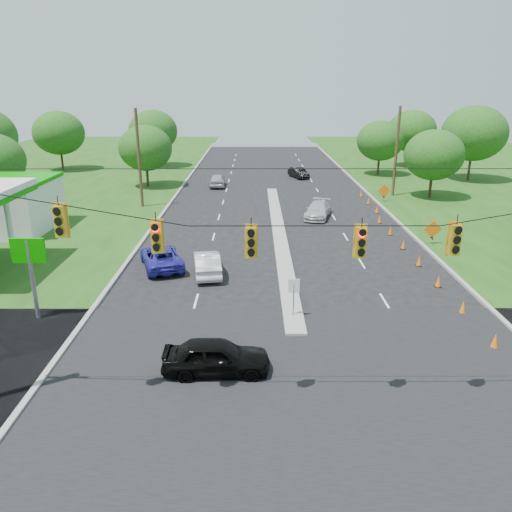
{
  "coord_description": "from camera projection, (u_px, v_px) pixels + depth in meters",
  "views": [
    {
      "loc": [
        -1.89,
        -16.2,
        10.75
      ],
      "look_at": [
        -1.82,
        7.24,
        2.8
      ],
      "focal_mm": 35.0,
      "sensor_mm": 36.0,
      "label": 1
    }
  ],
  "objects": [
    {
      "name": "ground",
      "position": [
        305.0,
        388.0,
        18.8
      ],
      "size": [
        160.0,
        160.0,
        0.0
      ],
      "primitive_type": "plane",
      "color": "black",
      "rests_on": "ground"
    },
    {
      "name": "cross_street",
      "position": [
        305.0,
        388.0,
        18.8
      ],
      "size": [
        160.0,
        14.0,
        0.02
      ],
      "primitive_type": "cube",
      "color": "black",
      "rests_on": "ground"
    },
    {
      "name": "curb_left",
      "position": [
        168.0,
        207.0,
        47.18
      ],
      "size": [
        0.25,
        110.0,
        0.16
      ],
      "primitive_type": "cube",
      "color": "gray",
      "rests_on": "ground"
    },
    {
      "name": "curb_right",
      "position": [
        381.0,
        207.0,
        47.23
      ],
      "size": [
        0.25,
        110.0,
        0.16
      ],
      "primitive_type": "cube",
      "color": "gray",
      "rests_on": "ground"
    },
    {
      "name": "median",
      "position": [
        279.0,
        233.0,
        38.68
      ],
      "size": [
        1.0,
        34.0,
        0.18
      ],
      "primitive_type": "cube",
      "color": "gray",
      "rests_on": "ground"
    },
    {
      "name": "median_sign",
      "position": [
        294.0,
        290.0,
        24.01
      ],
      "size": [
        0.55,
        0.06,
        2.05
      ],
      "color": "gray",
      "rests_on": "ground"
    },
    {
      "name": "signal_span",
      "position": [
        311.0,
        274.0,
        16.25
      ],
      "size": [
        25.6,
        0.32,
        9.0
      ],
      "color": "#422D1C",
      "rests_on": "ground"
    },
    {
      "name": "utility_pole_far_left",
      "position": [
        139.0,
        159.0,
        45.73
      ],
      "size": [
        0.28,
        0.28,
        9.0
      ],
      "primitive_type": "cylinder",
      "color": "#422D1C",
      "rests_on": "ground"
    },
    {
      "name": "utility_pole_far_right",
      "position": [
        396.0,
        152.0,
        50.53
      ],
      "size": [
        0.28,
        0.28,
        9.0
      ],
      "primitive_type": "cylinder",
      "color": "#422D1C",
      "rests_on": "ground"
    },
    {
      "name": "cone_0",
      "position": [
        495.0,
        341.0,
        21.55
      ],
      "size": [
        0.32,
        0.32,
        0.7
      ],
      "primitive_type": "cone",
      "color": "orange",
      "rests_on": "ground"
    },
    {
      "name": "cone_1",
      "position": [
        463.0,
        307.0,
        24.86
      ],
      "size": [
        0.32,
        0.32,
        0.7
      ],
      "primitive_type": "cone",
      "color": "orange",
      "rests_on": "ground"
    },
    {
      "name": "cone_2",
      "position": [
        438.0,
        281.0,
        28.18
      ],
      "size": [
        0.32,
        0.32,
        0.7
      ],
      "primitive_type": "cone",
      "color": "orange",
      "rests_on": "ground"
    },
    {
      "name": "cone_3",
      "position": [
        419.0,
        261.0,
        31.49
      ],
      "size": [
        0.32,
        0.32,
        0.7
      ],
      "primitive_type": "cone",
      "color": "orange",
      "rests_on": "ground"
    },
    {
      "name": "cone_4",
      "position": [
        403.0,
        244.0,
        34.81
      ],
      "size": [
        0.32,
        0.32,
        0.7
      ],
      "primitive_type": "cone",
      "color": "orange",
      "rests_on": "ground"
    },
    {
      "name": "cone_5",
      "position": [
        390.0,
        231.0,
        38.12
      ],
      "size": [
        0.32,
        0.32,
        0.7
      ],
      "primitive_type": "cone",
      "color": "orange",
      "rests_on": "ground"
    },
    {
      "name": "cone_6",
      "position": [
        380.0,
        219.0,
        41.44
      ],
      "size": [
        0.32,
        0.32,
        0.7
      ],
      "primitive_type": "cone",
      "color": "orange",
      "rests_on": "ground"
    },
    {
      "name": "cone_7",
      "position": [
        377.0,
        209.0,
        44.75
      ],
      "size": [
        0.32,
        0.32,
        0.7
      ],
      "primitive_type": "cone",
      "color": "orange",
      "rests_on": "ground"
    },
    {
      "name": "cone_8",
      "position": [
        369.0,
        201.0,
        48.07
      ],
      "size": [
        0.32,
        0.32,
        0.7
      ],
      "primitive_type": "cone",
      "color": "orange",
      "rests_on": "ground"
    },
    {
      "name": "cone_9",
      "position": [
        361.0,
        193.0,
        51.38
      ],
      "size": [
        0.32,
        0.32,
        0.7
      ],
      "primitive_type": "cone",
      "color": "orange",
      "rests_on": "ground"
    },
    {
      "name": "work_sign_1",
      "position": [
        432.0,
        230.0,
        35.52
      ],
      "size": [
        1.27,
        0.58,
        1.37
      ],
      "color": "black",
      "rests_on": "ground"
    },
    {
      "name": "work_sign_2",
      "position": [
        384.0,
        191.0,
        48.78
      ],
      "size": [
        1.27,
        0.58,
        1.37
      ],
      "color": "black",
      "rests_on": "ground"
    },
    {
      "name": "tree_4",
      "position": [
        59.0,
        133.0,
        66.37
      ],
      "size": [
        6.72,
        6.72,
        7.84
      ],
      "color": "black",
      "rests_on": "ground"
    },
    {
      "name": "tree_5",
      "position": [
        145.0,
        148.0,
        55.25
      ],
      "size": [
        5.88,
        5.88,
        6.86
      ],
      "color": "black",
      "rests_on": "ground"
    },
    {
      "name": "tree_6",
      "position": [
        153.0,
        131.0,
        69.24
      ],
      "size": [
        6.72,
        6.72,
        7.84
      ],
      "color": "black",
      "rests_on": "ground"
    },
    {
      "name": "tree_9",
      "position": [
        434.0,
        155.0,
        49.64
      ],
      "size": [
        5.88,
        5.88,
        6.86
      ],
      "color": "black",
      "rests_on": "ground"
    },
    {
      "name": "tree_10",
      "position": [
        474.0,
        133.0,
        58.74
      ],
      "size": [
        7.56,
        7.56,
        8.82
      ],
      "color": "black",
      "rests_on": "ground"
    },
    {
      "name": "tree_11",
      "position": [
        412.0,
        131.0,
        69.34
      ],
      "size": [
        6.72,
        6.72,
        7.84
      ],
      "color": "black",
      "rests_on": "ground"
    },
    {
      "name": "tree_12",
      "position": [
        380.0,
        141.0,
        62.9
      ],
      "size": [
        5.88,
        5.88,
        6.86
      ],
      "color": "black",
      "rests_on": "ground"
    },
    {
      "name": "black_sedan",
      "position": [
        216.0,
        357.0,
        19.56
      ],
      "size": [
        4.26,
        1.79,
        1.44
      ],
      "primitive_type": "imported",
      "rotation": [
        0.0,
        0.0,
        1.59
      ],
      "color": "black",
      "rests_on": "ground"
    },
    {
      "name": "white_sedan",
      "position": [
        207.0,
        263.0,
        30.02
      ],
      "size": [
        2.14,
        4.45,
        1.41
      ],
      "primitive_type": "imported",
      "rotation": [
        0.0,
        0.0,
        3.3
      ],
      "color": "silver",
      "rests_on": "ground"
    },
    {
      "name": "blue_pickup",
      "position": [
        161.0,
        257.0,
        31.16
      ],
      "size": [
        3.67,
        5.31,
        1.35
      ],
      "primitive_type": "imported",
      "rotation": [
        0.0,
        0.0,
        3.47
      ],
      "color": "#29269D",
      "rests_on": "ground"
    },
    {
      "name": "silver_car_far",
      "position": [
        318.0,
        210.0,
        43.1
      ],
      "size": [
        3.02,
        4.94,
        1.34
      ],
      "primitive_type": "imported",
      "rotation": [
        0.0,
        0.0,
        -0.27
      ],
      "color": "#BDBDBD",
      "rests_on": "ground"
    },
    {
      "name": "silver_car_oncoming",
      "position": [
        217.0,
        180.0,
        56.58
      ],
      "size": [
        1.76,
        4.27,
        1.45
      ],
      "primitive_type": "imported",
      "rotation": [
        0.0,
        0.0,
        3.15
      ],
      "color": "#AAAAAA",
      "rests_on": "ground"
    },
    {
      "name": "dark_car_receding",
      "position": [
        298.0,
        173.0,
        62.09
      ],
      "size": [
        2.56,
        4.12,
        1.28
      ],
      "primitive_type": "imported",
      "rotation": [
        0.0,
        0.0,
        0.34
      ],
      "color": "black",
      "rests_on": "ground"
    }
  ]
}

